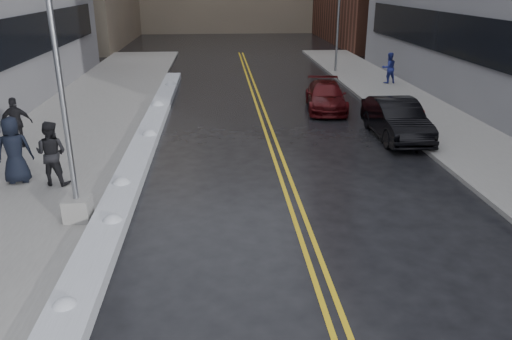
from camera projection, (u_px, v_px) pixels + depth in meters
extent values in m
plane|color=black|center=(205.00, 259.00, 11.43)|extent=(160.00, 160.00, 0.00)
cube|color=gray|center=(68.00, 135.00, 20.31)|extent=(5.50, 50.00, 0.15)
cube|color=gray|center=(443.00, 127.00, 21.44)|extent=(4.00, 50.00, 0.15)
cube|color=gold|center=(266.00, 133.00, 20.92)|extent=(0.12, 50.00, 0.01)
cube|color=gold|center=(273.00, 132.00, 20.94)|extent=(0.12, 50.00, 0.01)
cube|color=silver|center=(143.00, 146.00, 18.65)|extent=(0.90, 30.00, 0.34)
cube|color=gray|center=(78.00, 209.00, 12.90)|extent=(0.65, 0.65, 0.60)
cylinder|color=gray|center=(57.00, 60.00, 11.55)|extent=(0.14, 0.14, 7.00)
cylinder|color=maroon|center=(421.00, 119.00, 21.23)|extent=(0.24, 0.24, 0.60)
sphere|color=maroon|center=(422.00, 112.00, 21.13)|extent=(0.26, 0.26, 0.26)
cylinder|color=maroon|center=(421.00, 118.00, 21.21)|extent=(0.25, 0.10, 0.10)
cylinder|color=gray|center=(337.00, 34.00, 33.46)|extent=(0.14, 0.14, 5.00)
imported|color=black|center=(51.00, 153.00, 14.93)|extent=(1.09, 0.93, 1.97)
imported|color=black|center=(14.00, 150.00, 15.05)|extent=(1.12, 0.84, 2.07)
imported|color=black|center=(16.00, 123.00, 18.31)|extent=(1.17, 0.66, 1.88)
imported|color=navy|center=(389.00, 68.00, 30.02)|extent=(0.99, 0.83, 1.82)
imported|color=black|center=(396.00, 119.00, 19.96)|extent=(1.67, 4.73, 1.56)
imported|color=#440A0D|center=(326.00, 96.00, 24.48)|extent=(2.38, 4.75, 1.32)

